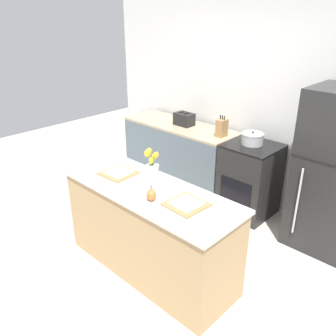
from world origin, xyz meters
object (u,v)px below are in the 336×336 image
(plate_setting_right, at_px, (186,204))
(knife_block, at_px, (222,128))
(refrigerator, at_px, (334,173))
(plate_setting_left, at_px, (118,173))
(stove_range, at_px, (250,180))
(cooking_pot, at_px, (252,139))
(flower_vase, at_px, (152,174))
(toaster, at_px, (184,119))
(pear_figurine, at_px, (151,195))

(plate_setting_right, relative_size, knife_block, 1.21)
(refrigerator, bearing_deg, plate_setting_left, -133.13)
(stove_range, height_order, knife_block, knife_block)
(cooking_pot, relative_size, knife_block, 0.98)
(plate_setting_left, distance_m, plate_setting_right, 0.88)
(flower_vase, height_order, plate_setting_left, flower_vase)
(stove_range, distance_m, knife_block, 0.73)
(refrigerator, bearing_deg, knife_block, -179.67)
(plate_setting_left, relative_size, toaster, 1.16)
(knife_block, bearing_deg, stove_range, 0.92)
(stove_range, height_order, cooking_pot, cooking_pot)
(toaster, relative_size, knife_block, 1.04)
(toaster, bearing_deg, cooking_pot, -0.27)
(knife_block, bearing_deg, toaster, 177.23)
(pear_figurine, relative_size, plate_setting_right, 0.44)
(toaster, bearing_deg, plate_setting_right, -48.08)
(refrigerator, bearing_deg, flower_vase, -121.73)
(flower_vase, relative_size, cooking_pot, 1.49)
(stove_range, relative_size, refrigerator, 0.53)
(refrigerator, relative_size, toaster, 6.10)
(plate_setting_right, xyz_separation_m, cooking_pot, (-0.37, 1.61, 0.07))
(refrigerator, height_order, knife_block, refrigerator)
(refrigerator, relative_size, knife_block, 6.33)
(stove_range, distance_m, toaster, 1.23)
(knife_block, bearing_deg, plate_setting_left, -93.07)
(stove_range, height_order, toaster, toaster)
(refrigerator, distance_m, cooking_pot, 0.99)
(refrigerator, bearing_deg, stove_range, -179.96)
(pear_figurine, bearing_deg, knife_block, 107.14)
(toaster, bearing_deg, plate_setting_left, -70.64)
(plate_setting_left, relative_size, cooking_pot, 1.23)
(stove_range, distance_m, plate_setting_left, 1.74)
(refrigerator, xyz_separation_m, plate_setting_left, (-1.49, -1.59, 0.06))
(pear_figurine, bearing_deg, refrigerator, 63.31)
(flower_vase, distance_m, toaster, 1.95)
(refrigerator, xyz_separation_m, toaster, (-2.06, 0.02, 0.14))
(stove_range, xyz_separation_m, pear_figurine, (0.08, -1.74, 0.50))
(pear_figurine, xyz_separation_m, knife_block, (-0.53, 1.73, 0.06))
(plate_setting_right, xyz_separation_m, knife_block, (-0.80, 1.58, 0.11))
(flower_vase, bearing_deg, stove_range, 88.44)
(refrigerator, xyz_separation_m, cooking_pot, (-0.98, 0.02, 0.12))
(flower_vase, height_order, cooking_pot, flower_vase)
(plate_setting_right, height_order, toaster, toaster)
(knife_block, bearing_deg, plate_setting_right, -63.26)
(stove_range, bearing_deg, cooking_pot, 148.63)
(cooking_pot, distance_m, knife_block, 0.43)
(refrigerator, xyz_separation_m, plate_setting_right, (-0.61, -1.59, 0.06))
(flower_vase, relative_size, toaster, 1.41)
(knife_block, bearing_deg, cooking_pot, 3.56)
(refrigerator, height_order, pear_figurine, refrigerator)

